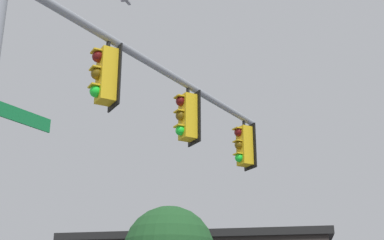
% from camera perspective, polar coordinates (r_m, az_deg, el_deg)
% --- Properties ---
extents(mast_arm, '(3.96, 7.51, 0.16)m').
position_cam_1_polar(mast_arm, '(11.53, -3.09, 5.31)').
color(mast_arm, gray).
extents(traffic_light_nearest_pole, '(0.54, 0.49, 1.31)m').
position_cam_1_polar(traffic_light_nearest_pole, '(9.98, -9.29, 4.75)').
color(traffic_light_nearest_pole, black).
extents(traffic_light_mid_inner, '(0.54, 0.49, 1.31)m').
position_cam_1_polar(traffic_light_mid_inner, '(11.94, -0.55, 0.34)').
color(traffic_light_mid_inner, black).
extents(traffic_light_mid_outer, '(0.54, 0.49, 1.31)m').
position_cam_1_polar(traffic_light_mid_outer, '(14.14, 5.60, -2.77)').
color(traffic_light_mid_outer, black).
extents(street_name_sign, '(0.71, 1.22, 0.22)m').
position_cam_1_polar(street_name_sign, '(8.22, -19.45, 0.97)').
color(street_name_sign, '#147238').
extents(bird_flying, '(0.26, 0.37, 0.10)m').
position_cam_1_polar(bird_flying, '(12.62, -7.22, 12.72)').
color(bird_flying, gray).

